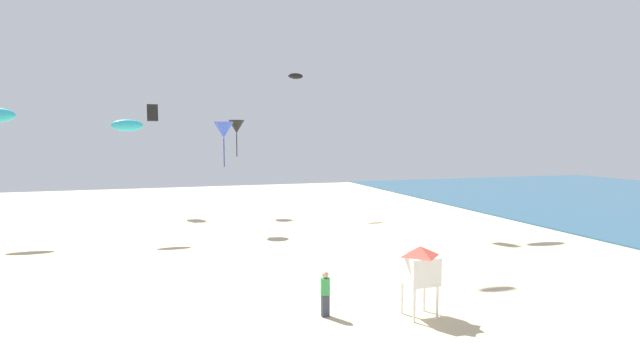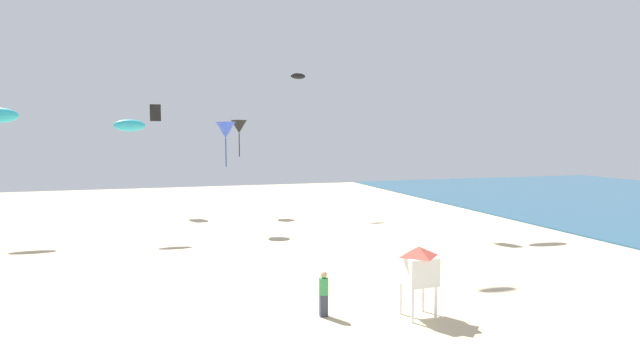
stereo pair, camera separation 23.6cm
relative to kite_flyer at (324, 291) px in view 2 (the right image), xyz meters
The scene contains 7 objects.
kite_flyer is the anchor object (origin of this frame).
lifeguard_stand 3.48m from the kite_flyer, 18.29° to the right, with size 1.10×1.10×2.55m.
kite_black_box 29.41m from the kite_flyer, 101.64° to the left, with size 0.87×0.87×1.37m.
kite_black_parafoil 27.59m from the kite_flyer, 76.95° to the left, with size 1.27×0.35×0.50m.
kite_cyan_parafoil_2 20.16m from the kite_flyer, 112.23° to the left, with size 1.92×0.53×0.75m.
kite_blue_delta 19.58m from the kite_flyer, 93.36° to the left, with size 1.37×1.37×3.11m.
kite_black_delta 26.41m from the kite_flyer, 88.06° to the left, with size 1.34×1.34×3.04m.
Camera 2 is at (-1.69, -5.68, 6.41)m, focal length 28.36 mm.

